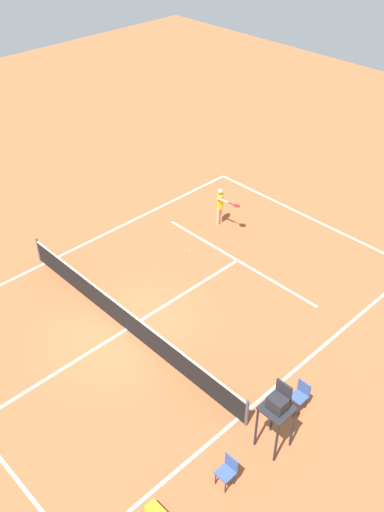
{
  "coord_description": "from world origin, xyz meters",
  "views": [
    {
      "loc": [
        -11.89,
        8.33,
        13.84
      ],
      "look_at": [
        0.71,
        -3.84,
        0.8
      ],
      "focal_mm": 40.0,
      "sensor_mm": 36.0,
      "label": 1
    }
  ],
  "objects_px": {
    "umpire_chair": "(278,407)",
    "courtside_chair_mid": "(300,394)",
    "player_serving": "(221,204)",
    "courtside_chair_far": "(227,470)",
    "tennis_ball": "(190,251)"
  },
  "relations": [
    {
      "from": "umpire_chair",
      "to": "courtside_chair_mid",
      "type": "bearing_deg",
      "value": -79.1
    },
    {
      "from": "player_serving",
      "to": "courtside_chair_far",
      "type": "xyz_separation_m",
      "value": [
        -8.7,
        8.83,
        -0.52
      ]
    },
    {
      "from": "courtside_chair_mid",
      "to": "player_serving",
      "type": "bearing_deg",
      "value": -32.76
    },
    {
      "from": "umpire_chair",
      "to": "courtside_chair_far",
      "type": "xyz_separation_m",
      "value": [
        0.1,
        1.77,
        -1.07
      ]
    },
    {
      "from": "umpire_chair",
      "to": "courtside_chair_far",
      "type": "relative_size",
      "value": 2.54
    },
    {
      "from": "player_serving",
      "to": "umpire_chair",
      "type": "distance_m",
      "value": 11.3
    },
    {
      "from": "player_serving",
      "to": "tennis_ball",
      "type": "height_order",
      "value": "player_serving"
    },
    {
      "from": "umpire_chair",
      "to": "courtside_chair_far",
      "type": "height_order",
      "value": "umpire_chair"
    },
    {
      "from": "umpire_chair",
      "to": "tennis_ball",
      "type": "bearing_deg",
      "value": -29.56
    },
    {
      "from": "umpire_chair",
      "to": "courtside_chair_mid",
      "type": "relative_size",
      "value": 2.54
    },
    {
      "from": "tennis_ball",
      "to": "umpire_chair",
      "type": "distance_m",
      "value": 9.62
    },
    {
      "from": "player_serving",
      "to": "courtside_chair_far",
      "type": "height_order",
      "value": "player_serving"
    },
    {
      "from": "courtside_chair_far",
      "to": "umpire_chair",
      "type": "bearing_deg",
      "value": -93.31
    },
    {
      "from": "tennis_ball",
      "to": "courtside_chair_far",
      "type": "xyz_separation_m",
      "value": [
        -8.15,
        6.46,
        0.5
      ]
    },
    {
      "from": "tennis_ball",
      "to": "courtside_chair_mid",
      "type": "bearing_deg",
      "value": 158.74
    }
  ]
}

